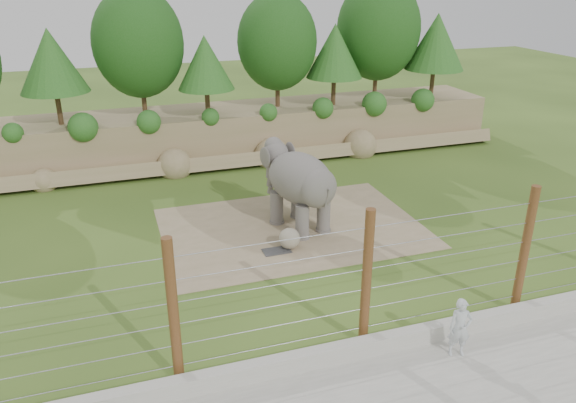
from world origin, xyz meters
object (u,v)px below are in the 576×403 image
object	(u,v)px
elephant	(300,190)
zookeeper	(460,328)
stone_ball	(289,238)
barrier_fence	(367,279)

from	to	relation	value
elephant	zookeeper	distance (m)	8.87
elephant	stone_ball	bearing A→B (deg)	-138.34
elephant	zookeeper	bearing A→B (deg)	-98.61
stone_ball	zookeeper	bearing A→B (deg)	-72.11
elephant	barrier_fence	xyz separation A→B (m)	(-0.81, -7.49, 0.41)
zookeeper	barrier_fence	bearing A→B (deg)	167.70
stone_ball	zookeeper	world-z (taller)	zookeeper
stone_ball	zookeeper	distance (m)	7.51
stone_ball	barrier_fence	xyz separation A→B (m)	(0.15, -5.88, 1.59)
barrier_fence	zookeeper	distance (m)	2.74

